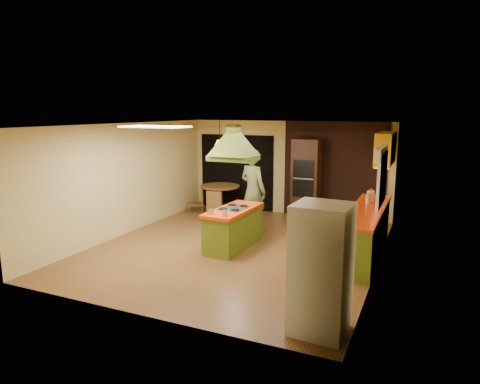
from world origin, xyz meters
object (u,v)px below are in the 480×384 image
at_px(refrigerator, 321,269).
at_px(dining_table, 220,194).
at_px(wall_oven, 306,179).
at_px(canister_large, 370,196).
at_px(kitchen_island, 234,228).
at_px(man, 253,191).

height_order(refrigerator, dining_table, refrigerator).
relative_size(refrigerator, wall_oven, 0.81).
xyz_separation_m(dining_table, canister_large, (4.02, -1.05, 0.47)).
xyz_separation_m(kitchen_island, man, (-0.05, 1.16, 0.55)).
bearing_deg(canister_large, man, -174.46).
bearing_deg(kitchen_island, canister_large, 31.85).
distance_m(refrigerator, dining_table, 6.47).
relative_size(dining_table, canister_large, 5.18).
bearing_deg(wall_oven, refrigerator, -73.44).
bearing_deg(man, canister_large, -153.23).
distance_m(refrigerator, canister_large, 4.06).
bearing_deg(refrigerator, man, 126.11).
height_order(kitchen_island, refrigerator, refrigerator).
xyz_separation_m(man, canister_large, (2.53, 0.25, 0.05)).
relative_size(man, canister_large, 9.49).
relative_size(kitchen_island, refrigerator, 0.99).
height_order(wall_oven, dining_table, wall_oven).
height_order(man, wall_oven, wall_oven).
xyz_separation_m(refrigerator, canister_large, (0.06, 4.05, 0.19)).
bearing_deg(wall_oven, man, -112.69).
distance_m(man, canister_large, 2.55).
xyz_separation_m(man, dining_table, (-1.49, 1.30, -0.41)).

